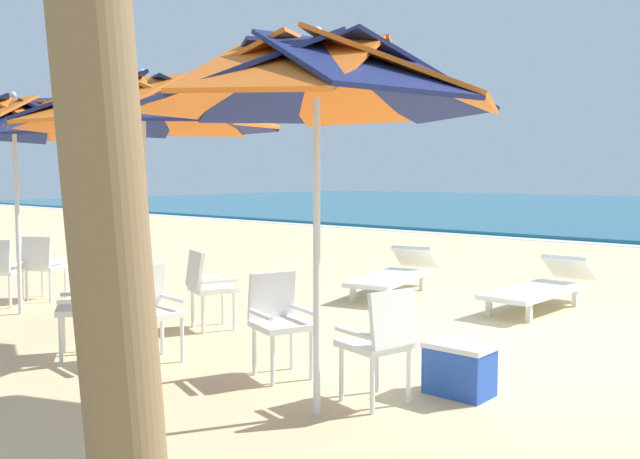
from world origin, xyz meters
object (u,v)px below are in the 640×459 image
object	(u,v)px
plastic_chair_2	(207,284)
sun_lounger_1	(541,287)
plastic_chair_4	(89,303)
beach_umbrella_2	(14,121)
plastic_chair_1	(381,338)
plastic_chair_6	(43,264)
plastic_chair_3	(150,306)
beach_umbrella_1	(143,106)
sun_lounger_2	(395,274)
cooler_box	(459,369)
plastic_chair_0	(279,317)
beach_umbrella_0	(317,79)

from	to	relation	value
plastic_chair_2	sun_lounger_1	bearing A→B (deg)	57.04
plastic_chair_4	beach_umbrella_2	xyz separation A→B (m)	(-2.36, 0.45, 1.82)
plastic_chair_1	plastic_chair_2	distance (m)	2.97
plastic_chair_1	plastic_chair_6	bearing A→B (deg)	175.97
plastic_chair_3	sun_lounger_1	bearing A→B (deg)	70.07
plastic_chair_2	beach_umbrella_1	bearing A→B (deg)	-76.67
beach_umbrella_2	sun_lounger_2	distance (m)	5.30
beach_umbrella_1	plastic_chair_3	size ratio (longest dim) A/B	3.09
beach_umbrella_1	cooler_box	bearing A→B (deg)	14.46
plastic_chair_3	beach_umbrella_2	xyz separation A→B (m)	(-2.93, 0.17, 1.82)
sun_lounger_1	plastic_chair_6	bearing A→B (deg)	-144.05
plastic_chair_0	plastic_chair_3	size ratio (longest dim) A/B	1.00
beach_umbrella_1	plastic_chair_2	xyz separation A→B (m)	(-0.22, 0.92, -1.83)
beach_umbrella_1	sun_lounger_1	xyz separation A→B (m)	(2.05, 4.41, -2.04)
beach_umbrella_2	sun_lounger_2	bearing A→B (deg)	58.08
beach_umbrella_0	plastic_chair_6	size ratio (longest dim) A/B	3.09
plastic_chair_4	plastic_chair_1	bearing A→B (deg)	13.04
plastic_chair_1	cooler_box	world-z (taller)	plastic_chair_1
plastic_chair_0	plastic_chair_6	world-z (taller)	same
plastic_chair_0	beach_umbrella_2	bearing A→B (deg)	-176.41
beach_umbrella_1	sun_lounger_2	distance (m)	4.59
plastic_chair_1	sun_lounger_1	world-z (taller)	plastic_chair_1
plastic_chair_4	sun_lounger_1	xyz separation A→B (m)	(2.25, 4.90, -0.22)
plastic_chair_3	cooler_box	size ratio (longest dim) A/B	1.73
plastic_chair_1	plastic_chair_2	bearing A→B (deg)	165.45
plastic_chair_3	sun_lounger_2	bearing A→B (deg)	94.50
plastic_chair_2	plastic_chair_6	world-z (taller)	same
plastic_chair_0	plastic_chair_3	distance (m)	1.28
plastic_chair_2	beach_umbrella_0	bearing A→B (deg)	-24.51
plastic_chair_1	cooler_box	xyz separation A→B (m)	(0.31, 0.59, -0.30)
plastic_chair_1	cooler_box	distance (m)	0.73
plastic_chair_6	plastic_chair_1	bearing A→B (deg)	-4.03
plastic_chair_6	plastic_chair_0	bearing A→B (deg)	-4.42
plastic_chair_2	plastic_chair_6	distance (m)	3.03
plastic_chair_6	beach_umbrella_2	bearing A→B (deg)	-43.34
plastic_chair_3	sun_lounger_2	distance (m)	4.35
plastic_chair_0	beach_umbrella_1	size ratio (longest dim) A/B	0.32
beach_umbrella_2	plastic_chair_6	xyz separation A→B (m)	(-0.67, 0.63, -1.82)
plastic_chair_2	sun_lounger_1	world-z (taller)	plastic_chair_2
beach_umbrella_1	plastic_chair_3	distance (m)	1.88
beach_umbrella_1	beach_umbrella_2	world-z (taller)	beach_umbrella_1
sun_lounger_1	sun_lounger_2	world-z (taller)	same
plastic_chair_1	plastic_chair_4	xyz separation A→B (m)	(-2.86, -0.66, 0.00)
plastic_chair_1	plastic_chair_2	xyz separation A→B (m)	(-2.88, 0.75, 0.00)
plastic_chair_6	sun_lounger_2	distance (m)	4.80
beach_umbrella_0	plastic_chair_0	world-z (taller)	beach_umbrella_0
plastic_chair_1	plastic_chair_3	world-z (taller)	same
plastic_chair_3	sun_lounger_1	world-z (taller)	plastic_chair_3
plastic_chair_3	sun_lounger_2	size ratio (longest dim) A/B	0.39
sun_lounger_2	plastic_chair_3	bearing A→B (deg)	-85.50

